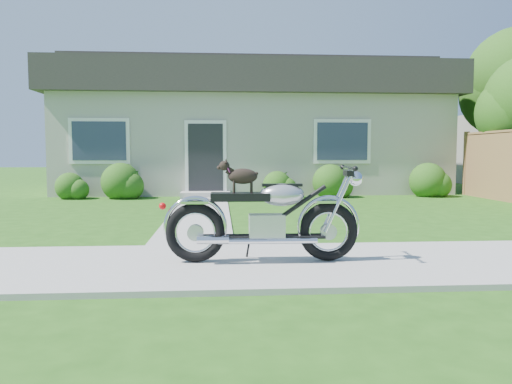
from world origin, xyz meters
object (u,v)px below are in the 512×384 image
(potted_plant_right, at_px, (283,184))
(house, at_px, (251,127))
(potted_plant_left, at_px, (126,184))
(motorcycle_with_dog, at_px, (266,217))

(potted_plant_right, bearing_deg, house, 101.36)
(potted_plant_left, xyz_separation_m, potted_plant_right, (4.40, 0.00, -0.02))
(house, xyz_separation_m, potted_plant_left, (-3.71, -3.44, -1.77))
(potted_plant_right, distance_m, motorcycle_with_dog, 8.64)
(house, bearing_deg, motorcycle_with_dog, -92.75)
(house, height_order, motorcycle_with_dog, house)
(house, distance_m, potted_plant_left, 5.36)
(potted_plant_left, height_order, motorcycle_with_dog, motorcycle_with_dog)
(house, relative_size, potted_plant_left, 16.16)
(house, height_order, potted_plant_right, house)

